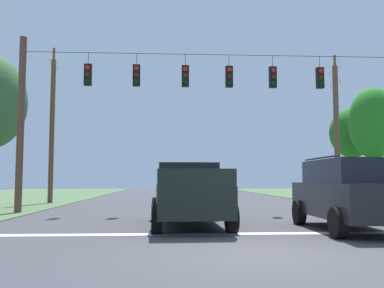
{
  "coord_description": "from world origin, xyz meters",
  "views": [
    {
      "loc": [
        -1.66,
        -8.32,
        1.44
      ],
      "look_at": [
        -0.42,
        13.81,
        3.26
      ],
      "focal_mm": 40.03,
      "sensor_mm": 36.0,
      "label": 1
    }
  ],
  "objects_px": {
    "suv_black": "(350,193)",
    "distant_car_crossing_white": "(349,190)",
    "utility_pole_near_left": "(52,128)",
    "tree_roadside_right": "(352,133)",
    "utility_pole_mid_right": "(337,130)",
    "tree_roadside_far_right": "(373,123)",
    "pickup_truck": "(189,194)",
    "overhead_signal_span": "(210,112)"
  },
  "relations": [
    {
      "from": "suv_black",
      "to": "utility_pole_near_left",
      "type": "relative_size",
      "value": 0.51
    },
    {
      "from": "utility_pole_near_left",
      "to": "overhead_signal_span",
      "type": "bearing_deg",
      "value": -39.81
    },
    {
      "from": "overhead_signal_span",
      "to": "suv_black",
      "type": "bearing_deg",
      "value": -64.23
    },
    {
      "from": "overhead_signal_span",
      "to": "distant_car_crossing_white",
      "type": "relative_size",
      "value": 3.79
    },
    {
      "from": "pickup_truck",
      "to": "utility_pole_near_left",
      "type": "bearing_deg",
      "value": 121.14
    },
    {
      "from": "suv_black",
      "to": "utility_pole_mid_right",
      "type": "height_order",
      "value": "utility_pole_mid_right"
    },
    {
      "from": "utility_pole_near_left",
      "to": "pickup_truck",
      "type": "bearing_deg",
      "value": -58.86
    },
    {
      "from": "distant_car_crossing_white",
      "to": "suv_black",
      "type": "bearing_deg",
      "value": -113.25
    },
    {
      "from": "pickup_truck",
      "to": "tree_roadside_right",
      "type": "distance_m",
      "value": 24.11
    },
    {
      "from": "utility_pole_near_left",
      "to": "tree_roadside_right",
      "type": "bearing_deg",
      "value": 17.34
    },
    {
      "from": "distant_car_crossing_white",
      "to": "tree_roadside_right",
      "type": "xyz_separation_m",
      "value": [
        3.91,
        8.24,
        4.26
      ]
    },
    {
      "from": "distant_car_crossing_white",
      "to": "tree_roadside_far_right",
      "type": "height_order",
      "value": "tree_roadside_far_right"
    },
    {
      "from": "suv_black",
      "to": "distant_car_crossing_white",
      "type": "bearing_deg",
      "value": 66.75
    },
    {
      "from": "pickup_truck",
      "to": "utility_pole_near_left",
      "type": "distance_m",
      "value": 15.19
    },
    {
      "from": "distant_car_crossing_white",
      "to": "utility_pole_mid_right",
      "type": "bearing_deg",
      "value": 90.26
    },
    {
      "from": "pickup_truck",
      "to": "suv_black",
      "type": "relative_size",
      "value": 1.13
    },
    {
      "from": "pickup_truck",
      "to": "tree_roadside_far_right",
      "type": "xyz_separation_m",
      "value": [
        13.9,
        16.0,
        4.42
      ]
    },
    {
      "from": "suv_black",
      "to": "tree_roadside_far_right",
      "type": "distance_m",
      "value": 20.35
    },
    {
      "from": "suv_black",
      "to": "utility_pole_near_left",
      "type": "bearing_deg",
      "value": 130.56
    },
    {
      "from": "suv_black",
      "to": "distant_car_crossing_white",
      "type": "distance_m",
      "value": 13.73
    },
    {
      "from": "utility_pole_near_left",
      "to": "tree_roadside_far_right",
      "type": "height_order",
      "value": "utility_pole_near_left"
    },
    {
      "from": "pickup_truck",
      "to": "distant_car_crossing_white",
      "type": "height_order",
      "value": "pickup_truck"
    },
    {
      "from": "overhead_signal_span",
      "to": "utility_pole_mid_right",
      "type": "bearing_deg",
      "value": 40.47
    },
    {
      "from": "tree_roadside_right",
      "to": "pickup_truck",
      "type": "bearing_deg",
      "value": -125.53
    },
    {
      "from": "pickup_truck",
      "to": "distant_car_crossing_white",
      "type": "distance_m",
      "value": 14.87
    },
    {
      "from": "pickup_truck",
      "to": "suv_black",
      "type": "height_order",
      "value": "suv_black"
    },
    {
      "from": "suv_black",
      "to": "distant_car_crossing_white",
      "type": "xyz_separation_m",
      "value": [
        5.42,
        12.61,
        -0.27
      ]
    },
    {
      "from": "utility_pole_near_left",
      "to": "tree_roadside_right",
      "type": "distance_m",
      "value": 22.47
    },
    {
      "from": "suv_black",
      "to": "overhead_signal_span",
      "type": "bearing_deg",
      "value": 115.77
    },
    {
      "from": "overhead_signal_span",
      "to": "utility_pole_mid_right",
      "type": "height_order",
      "value": "utility_pole_mid_right"
    },
    {
      "from": "distant_car_crossing_white",
      "to": "tree_roadside_far_right",
      "type": "xyz_separation_m",
      "value": [
        4.0,
        4.9,
        4.6
      ]
    },
    {
      "from": "suv_black",
      "to": "utility_pole_mid_right",
      "type": "bearing_deg",
      "value": 69.15
    },
    {
      "from": "overhead_signal_span",
      "to": "utility_pole_near_left",
      "type": "bearing_deg",
      "value": 140.19
    },
    {
      "from": "utility_pole_near_left",
      "to": "tree_roadside_far_right",
      "type": "bearing_deg",
      "value": 8.86
    },
    {
      "from": "utility_pole_mid_right",
      "to": "tree_roadside_far_right",
      "type": "height_order",
      "value": "utility_pole_mid_right"
    },
    {
      "from": "pickup_truck",
      "to": "tree_roadside_far_right",
      "type": "distance_m",
      "value": 21.65
    },
    {
      "from": "pickup_truck",
      "to": "distant_car_crossing_white",
      "type": "xyz_separation_m",
      "value": [
        9.9,
        11.09,
        -0.18
      ]
    },
    {
      "from": "distant_car_crossing_white",
      "to": "utility_pole_near_left",
      "type": "height_order",
      "value": "utility_pole_near_left"
    },
    {
      "from": "suv_black",
      "to": "distant_car_crossing_white",
      "type": "relative_size",
      "value": 1.09
    },
    {
      "from": "suv_black",
      "to": "tree_roadside_right",
      "type": "xyz_separation_m",
      "value": [
        9.33,
        20.86,
        3.99
      ]
    },
    {
      "from": "tree_roadside_right",
      "to": "tree_roadside_far_right",
      "type": "height_order",
      "value": "tree_roadside_far_right"
    },
    {
      "from": "overhead_signal_span",
      "to": "pickup_truck",
      "type": "relative_size",
      "value": 3.07
    }
  ]
}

